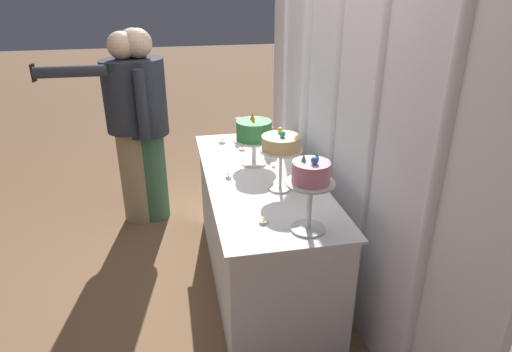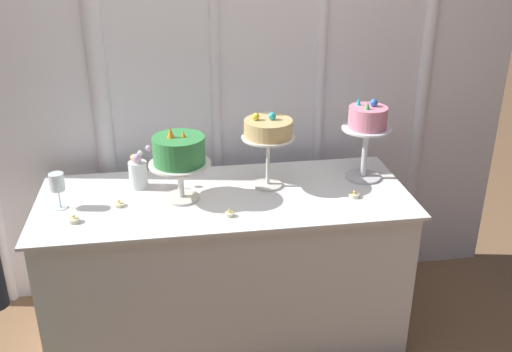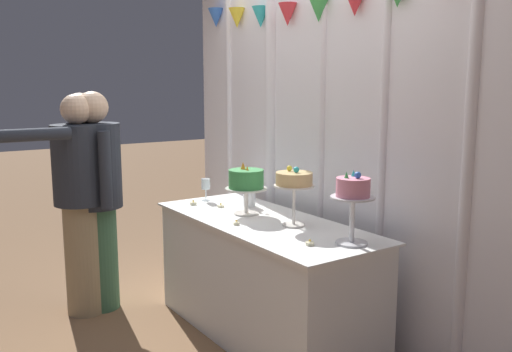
% 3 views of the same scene
% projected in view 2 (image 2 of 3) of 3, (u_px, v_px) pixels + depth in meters
% --- Properties ---
extents(ground_plane, '(24.00, 24.00, 0.00)m').
position_uv_depth(ground_plane, '(230.00, 343.00, 2.99)').
color(ground_plane, '#846042').
extents(draped_curtain, '(3.29, 0.15, 2.51)m').
position_uv_depth(draped_curtain, '(210.00, 64.00, 2.98)').
color(draped_curtain, white).
rests_on(draped_curtain, ground_plane).
extents(cake_table, '(1.76, 0.71, 0.80)m').
position_uv_depth(cake_table, '(226.00, 267.00, 2.92)').
color(cake_table, white).
rests_on(cake_table, ground_plane).
extents(cake_display_leftmost, '(0.29, 0.29, 0.36)m').
position_uv_depth(cake_display_leftmost, '(179.00, 154.00, 2.63)').
color(cake_display_leftmost, silver).
rests_on(cake_display_leftmost, cake_table).
extents(cake_display_center, '(0.25, 0.25, 0.38)m').
position_uv_depth(cake_display_center, '(268.00, 132.00, 2.74)').
color(cake_display_center, silver).
rests_on(cake_display_center, cake_table).
extents(cake_display_rightmost, '(0.25, 0.25, 0.41)m').
position_uv_depth(cake_display_rightmost, '(367.00, 125.00, 2.82)').
color(cake_display_rightmost, silver).
rests_on(cake_display_rightmost, cake_table).
extents(wine_glass, '(0.07, 0.07, 0.17)m').
position_uv_depth(wine_glass, '(57.00, 183.00, 2.59)').
color(wine_glass, silver).
rests_on(wine_glass, cake_table).
extents(flower_vase, '(0.12, 0.09, 0.21)m').
position_uv_depth(flower_vase, '(138.00, 172.00, 2.80)').
color(flower_vase, silver).
rests_on(flower_vase, cake_table).
extents(tealight_far_left, '(0.05, 0.05, 0.04)m').
position_uv_depth(tealight_far_left, '(74.00, 220.00, 2.51)').
color(tealight_far_left, beige).
rests_on(tealight_far_left, cake_table).
extents(tealight_near_left, '(0.05, 0.05, 0.03)m').
position_uv_depth(tealight_near_left, '(119.00, 204.00, 2.65)').
color(tealight_near_left, beige).
rests_on(tealight_near_left, cake_table).
extents(tealight_near_right, '(0.04, 0.04, 0.03)m').
position_uv_depth(tealight_near_right, '(230.00, 214.00, 2.56)').
color(tealight_near_right, beige).
rests_on(tealight_near_right, cake_table).
extents(tealight_far_right, '(0.05, 0.05, 0.03)m').
position_uv_depth(tealight_far_right, '(354.00, 195.00, 2.73)').
color(tealight_far_right, beige).
rests_on(tealight_far_right, cake_table).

